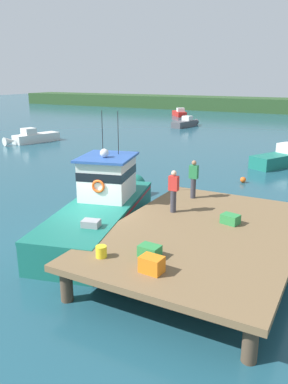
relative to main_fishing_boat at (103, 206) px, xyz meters
name	(u,v)px	position (x,y,z in m)	size (l,w,h in m)	color
ground_plane	(90,236)	(-0.06, -0.93, -1.01)	(200.00, 200.00, 0.00)	#1E4C5B
dock	(204,234)	(4.74, -0.93, 0.07)	(6.00, 9.00, 1.20)	#4C3D2D
main_fishing_boat	(103,206)	(0.00, 0.00, 0.00)	(4.48, 9.94, 4.80)	#196B5B
crate_single_far	(150,251)	(4.04, -3.56, 0.36)	(0.60, 0.44, 0.34)	#2D8442
crate_stack_near_edge	(152,264)	(4.52, -4.36, 0.41)	(0.60, 0.44, 0.44)	orange
crate_stack_mid_dock	(230,219)	(5.34, 0.07, 0.36)	(0.60, 0.44, 0.34)	#2D8442
bait_bucket	(101,252)	(2.84, -4.27, 0.36)	(0.32, 0.32, 0.34)	yellow
deckhand_by_the_boat	(174,190)	(3.07, 0.24, 1.05)	(0.36, 0.22, 1.63)	#383842
deckhand_further_back	(194,178)	(3.07, 2.27, 1.05)	(0.36, 0.22, 1.63)	#383842
moored_boat_near_channel	(186,123)	(-10.27, 33.76, -0.55)	(1.91, 5.32, 1.33)	#4C4C51
moored_boat_mid_harbor	(284,158)	(4.58, 16.35, -0.48)	(3.87, 5.95, 1.55)	#196B5B
moored_boat_outer_mooring	(33,137)	(-18.59, 15.21, -0.52)	(2.54, 5.69, 1.42)	silver
moored_boat_off_the_point	(180,113)	(-16.21, 45.66, -0.54)	(4.16, 4.91, 1.37)	red
mooring_buoy_inshore	(243,180)	(3.25, 10.15, -0.83)	(0.35, 0.35, 0.35)	#EA5B19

